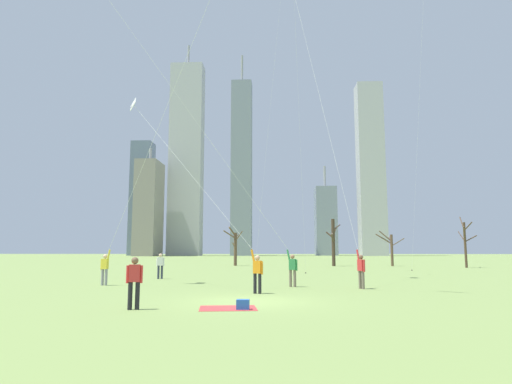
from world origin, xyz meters
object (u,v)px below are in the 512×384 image
Objects in this scene: bystander_strolling_midfield at (160,265)px; bare_tree_left_of_center at (465,241)px; kite_flyer_midfield_left_orange at (346,207)px; kite_flyer_foreground_right_white at (238,245)px; kite_flyer_far_back_yellow at (142,175)px; kite_flyer_midfield_right_green at (250,207)px; picnic_spot at (236,306)px; distant_kite_low_near_trees_teal at (423,17)px; bystander_watching_nearby at (134,280)px; bare_tree_right_of_center at (391,247)px; bare_tree_rightmost at (333,241)px; bare_tree_center at (235,246)px.

bystander_strolling_midfield is 0.29× the size of bare_tree_left_of_center.
kite_flyer_midfield_left_orange is 2.12× the size of kite_flyer_foreground_right_white.
kite_flyer_far_back_yellow is at bearing 156.44° from kite_flyer_foreground_right_white.
kite_flyer_midfield_right_green is at bearing -43.81° from bystander_strolling_midfield.
kite_flyer_far_back_yellow is 11.15m from picnic_spot.
bare_tree_left_of_center is (6.04, 8.12, -20.97)m from distant_kite_low_near_trees_teal.
bystander_watching_nearby is 42.75m from bare_tree_right_of_center.
picnic_spot is at bearing -89.53° from kite_flyer_midfield_right_green.
bare_tree_left_of_center is at bearing -34.10° from bare_tree_right_of_center.
bare_tree_right_of_center is (20.19, 30.71, -3.49)m from kite_flyer_far_back_yellow.
bare_tree_rightmost is at bearing 162.20° from bare_tree_left_of_center.
bystander_watching_nearby is at bearing -114.92° from kite_flyer_foreground_right_white.
bystander_watching_nearby is 0.82× the size of picnic_spot.
bystander_strolling_midfield is 0.30× the size of bare_tree_rightmost.
kite_flyer_far_back_yellow is 3.86× the size of bare_tree_left_of_center.
bare_tree_rightmost is (8.34, 32.73, 0.86)m from kite_flyer_foreground_right_white.
bare_tree_center is at bearing 176.92° from bare_tree_rightmost.
bare_tree_left_of_center reaches higher than picnic_spot.
bystander_watching_nearby is 3.30m from picnic_spot.
bare_tree_center is (-11.63, 0.62, -0.59)m from bare_tree_rightmost.
picnic_spot is 39.19m from bare_tree_center.
kite_flyer_far_back_yellow reaches higher than picnic_spot.
bystander_strolling_midfield is 31.87m from bare_tree_right_of_center.
bystander_strolling_midfield is (-6.19, 5.94, -3.13)m from kite_flyer_midfield_right_green.
kite_flyer_far_back_yellow is at bearing 125.60° from picnic_spot.
bare_tree_left_of_center is (24.45, 34.34, 1.91)m from bystander_watching_nearby.
bare_tree_rightmost is (-7.33, 12.41, -20.87)m from distant_kite_low_near_trees_teal.
bare_tree_center is (2.53, 24.48, 1.42)m from bystander_strolling_midfield.
kite_flyer_midfield_left_orange is 5.47× the size of bare_tree_right_of_center.
kite_flyer_foreground_right_white is at bearing -150.93° from kite_flyer_midfield_left_orange.
bystander_watching_nearby is (-8.02, -8.84, -3.12)m from kite_flyer_midfield_left_orange.
kite_flyer_midfield_left_orange reaches higher than picnic_spot.
distant_kite_low_near_trees_teal is at bearing -87.03° from bare_tree_right_of_center.
kite_flyer_far_back_yellow is 13.09× the size of bystander_watching_nearby.
distant_kite_low_near_trees_teal is 5.82× the size of bare_tree_center.
bare_tree_left_of_center is (24.99, -4.92, 0.49)m from bare_tree_center.
kite_flyer_midfield_left_orange is 12.34m from bystander_watching_nearby.
kite_flyer_foreground_right_white is 0.39× the size of distant_kite_low_near_trees_teal.
kite_flyer_far_back_yellow is at bearing -113.93° from bare_tree_rightmost.
kite_flyer_far_back_yellow is at bearing -173.04° from kite_flyer_midfield_right_green.
bare_tree_right_of_center is 0.75× the size of bare_tree_rightmost.
kite_flyer_midfield_right_green is 3.70× the size of bare_tree_rightmost.
kite_flyer_midfield_left_orange reaches higher than bare_tree_left_of_center.
picnic_spot is 41.28m from bare_tree_right_of_center.
bare_tree_rightmost is (7.97, 29.79, -1.12)m from kite_flyer_midfield_right_green.
bare_tree_center is (-3.73, 38.95, 2.23)m from picnic_spot.
kite_flyer_far_back_yellow reaches higher than bare_tree_center.
bare_tree_left_of_center is (27.52, 19.56, 1.91)m from bystander_strolling_midfield.
bare_tree_right_of_center is (17.76, 38.87, 1.28)m from bystander_watching_nearby.
bare_tree_rightmost is (13.52, 30.47, -2.75)m from kite_flyer_far_back_yellow.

